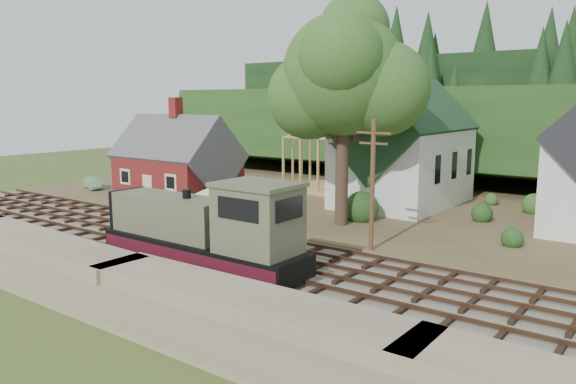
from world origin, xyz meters
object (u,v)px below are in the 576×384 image
Objects in this scene: locomotive at (208,232)px; patio_set at (208,192)px; car_green at (93,183)px; car_blue at (223,200)px.

locomotive is 5.45× the size of patio_set.
patio_set is at bearing -79.22° from car_green.
car_blue is 1.51× the size of patio_set.
car_blue is at bearing 119.62° from patio_set.
car_green is 1.52× the size of patio_set.
locomotive is at bearing -45.42° from patio_set.
car_green is at bearing 170.72° from patio_set.
locomotive is 17.01m from car_blue.
car_green is at bearing 161.45° from car_blue.
car_blue is at bearing 130.68° from locomotive.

